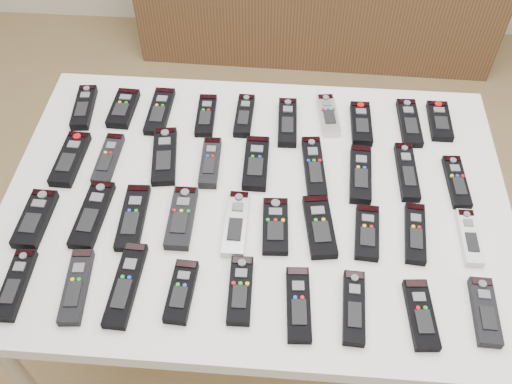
# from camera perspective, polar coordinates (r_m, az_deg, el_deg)

# --- Properties ---
(ground) EXTENTS (4.00, 4.00, 0.00)m
(ground) POSITION_cam_1_polar(r_m,az_deg,el_deg) (2.04, 4.05, -16.64)
(ground) COLOR olive
(ground) RESTS_ON ground
(table) EXTENTS (1.25, 0.88, 0.78)m
(table) POSITION_cam_1_polar(r_m,az_deg,el_deg) (1.46, -0.00, -1.96)
(table) COLOR white
(table) RESTS_ON ground
(remote_0) EXTENTS (0.07, 0.17, 0.02)m
(remote_0) POSITION_cam_1_polar(r_m,az_deg,el_deg) (1.70, -16.82, 8.12)
(remote_0) COLOR black
(remote_0) RESTS_ON table
(remote_1) EXTENTS (0.07, 0.15, 0.02)m
(remote_1) POSITION_cam_1_polar(r_m,az_deg,el_deg) (1.67, -13.13, 8.15)
(remote_1) COLOR black
(remote_1) RESTS_ON table
(remote_2) EXTENTS (0.06, 0.18, 0.02)m
(remote_2) POSITION_cam_1_polar(r_m,az_deg,el_deg) (1.64, -9.61, 7.97)
(remote_2) COLOR black
(remote_2) RESTS_ON table
(remote_3) EXTENTS (0.05, 0.16, 0.02)m
(remote_3) POSITION_cam_1_polar(r_m,az_deg,el_deg) (1.61, -5.03, 7.65)
(remote_3) COLOR black
(remote_3) RESTS_ON table
(remote_4) EXTENTS (0.05, 0.16, 0.02)m
(remote_4) POSITION_cam_1_polar(r_m,az_deg,el_deg) (1.60, -1.18, 7.65)
(remote_4) COLOR black
(remote_4) RESTS_ON table
(remote_5) EXTENTS (0.06, 0.18, 0.02)m
(remote_5) POSITION_cam_1_polar(r_m,az_deg,el_deg) (1.59, 3.16, 6.98)
(remote_5) COLOR black
(remote_5) RESTS_ON table
(remote_6) EXTENTS (0.07, 0.16, 0.02)m
(remote_6) POSITION_cam_1_polar(r_m,az_deg,el_deg) (1.62, 7.23, 7.63)
(remote_6) COLOR #B7B7BC
(remote_6) RESTS_ON table
(remote_7) EXTENTS (0.06, 0.16, 0.02)m
(remote_7) POSITION_cam_1_polar(r_m,az_deg,el_deg) (1.61, 10.46, 6.75)
(remote_7) COLOR black
(remote_7) RESTS_ON table
(remote_8) EXTENTS (0.06, 0.18, 0.02)m
(remote_8) POSITION_cam_1_polar(r_m,az_deg,el_deg) (1.64, 15.08, 6.71)
(remote_8) COLOR black
(remote_8) RESTS_ON table
(remote_9) EXTENTS (0.06, 0.15, 0.02)m
(remote_9) POSITION_cam_1_polar(r_m,az_deg,el_deg) (1.67, 17.89, 6.78)
(remote_9) COLOR black
(remote_9) RESTS_ON table
(remote_10) EXTENTS (0.06, 0.18, 0.02)m
(remote_10) POSITION_cam_1_polar(r_m,az_deg,el_deg) (1.56, -18.08, 3.17)
(remote_10) COLOR black
(remote_10) RESTS_ON table
(remote_11) EXTENTS (0.05, 0.17, 0.02)m
(remote_11) POSITION_cam_1_polar(r_m,az_deg,el_deg) (1.53, -14.56, 3.23)
(remote_11) COLOR black
(remote_11) RESTS_ON table
(remote_12) EXTENTS (0.09, 0.20, 0.02)m
(remote_12) POSITION_cam_1_polar(r_m,az_deg,el_deg) (1.51, -9.14, 3.58)
(remote_12) COLOR black
(remote_12) RESTS_ON table
(remote_13) EXTENTS (0.05, 0.16, 0.02)m
(remote_13) POSITION_cam_1_polar(r_m,az_deg,el_deg) (1.48, -4.60, 2.96)
(remote_13) COLOR black
(remote_13) RESTS_ON table
(remote_14) EXTENTS (0.06, 0.18, 0.02)m
(remote_14) POSITION_cam_1_polar(r_m,az_deg,el_deg) (1.48, -0.00, 2.92)
(remote_14) COLOR black
(remote_14) RESTS_ON table
(remote_15) EXTENTS (0.07, 0.21, 0.02)m
(remote_15) POSITION_cam_1_polar(r_m,az_deg,el_deg) (1.47, 5.82, 2.45)
(remote_15) COLOR black
(remote_15) RESTS_ON table
(remote_16) EXTENTS (0.06, 0.19, 0.02)m
(remote_16) POSITION_cam_1_polar(r_m,az_deg,el_deg) (1.47, 10.41, 1.77)
(remote_16) COLOR black
(remote_16) RESTS_ON table
(remote_17) EXTENTS (0.05, 0.19, 0.02)m
(remote_17) POSITION_cam_1_polar(r_m,az_deg,el_deg) (1.51, 14.85, 1.98)
(remote_17) COLOR black
(remote_17) RESTS_ON table
(remote_18) EXTENTS (0.05, 0.17, 0.02)m
(remote_18) POSITION_cam_1_polar(r_m,az_deg,el_deg) (1.52, 19.42, 0.97)
(remote_18) COLOR black
(remote_18) RESTS_ON table
(remote_19) EXTENTS (0.06, 0.16, 0.02)m
(remote_19) POSITION_cam_1_polar(r_m,az_deg,el_deg) (1.46, -21.21, -2.50)
(remote_19) COLOR black
(remote_19) RESTS_ON table
(remote_20) EXTENTS (0.07, 0.20, 0.02)m
(remote_20) POSITION_cam_1_polar(r_m,az_deg,el_deg) (1.42, -16.05, -2.15)
(remote_20) COLOR black
(remote_20) RESTS_ON table
(remote_21) EXTENTS (0.06, 0.19, 0.02)m
(remote_21) POSITION_cam_1_polar(r_m,az_deg,el_deg) (1.39, -12.20, -2.48)
(remote_21) COLOR black
(remote_21) RESTS_ON table
(remote_22) EXTENTS (0.06, 0.18, 0.02)m
(remote_22) POSITION_cam_1_polar(r_m,az_deg,el_deg) (1.37, -7.47, -2.56)
(remote_22) COLOR black
(remote_22) RESTS_ON table
(remote_23) EXTENTS (0.05, 0.18, 0.02)m
(remote_23) POSITION_cam_1_polar(r_m,az_deg,el_deg) (1.35, -2.00, -3.13)
(remote_23) COLOR #B7B7BC
(remote_23) RESTS_ON table
(remote_24) EXTENTS (0.07, 0.16, 0.02)m
(remote_24) POSITION_cam_1_polar(r_m,az_deg,el_deg) (1.35, 1.94, -3.42)
(remote_24) COLOR black
(remote_24) RESTS_ON table
(remote_25) EXTENTS (0.09, 0.18, 0.02)m
(remote_25) POSITION_cam_1_polar(r_m,az_deg,el_deg) (1.35, 6.37, -3.44)
(remote_25) COLOR black
(remote_25) RESTS_ON table
(remote_26) EXTENTS (0.06, 0.15, 0.02)m
(remote_26) POSITION_cam_1_polar(r_m,az_deg,el_deg) (1.36, 11.04, -3.98)
(remote_26) COLOR black
(remote_26) RESTS_ON table
(remote_27) EXTENTS (0.06, 0.17, 0.02)m
(remote_27) POSITION_cam_1_polar(r_m,az_deg,el_deg) (1.39, 15.62, -3.99)
(remote_27) COLOR black
(remote_27) RESTS_ON table
(remote_28) EXTENTS (0.04, 0.15, 0.02)m
(remote_28) POSITION_cam_1_polar(r_m,az_deg,el_deg) (1.42, 20.55, -4.27)
(remote_28) COLOR silver
(remote_28) RESTS_ON table
(remote_29) EXTENTS (0.05, 0.17, 0.02)m
(remote_29) POSITION_cam_1_polar(r_m,az_deg,el_deg) (1.36, -22.92, -8.50)
(remote_29) COLOR black
(remote_29) RESTS_ON table
(remote_30) EXTENTS (0.06, 0.18, 0.02)m
(remote_30) POSITION_cam_1_polar(r_m,az_deg,el_deg) (1.32, -17.51, -8.99)
(remote_30) COLOR black
(remote_30) RESTS_ON table
(remote_31) EXTENTS (0.06, 0.21, 0.02)m
(remote_31) POSITION_cam_1_polar(r_m,az_deg,el_deg) (1.29, -12.89, -9.00)
(remote_31) COLOR black
(remote_31) RESTS_ON table
(remote_32) EXTENTS (0.06, 0.15, 0.02)m
(remote_32) POSITION_cam_1_polar(r_m,az_deg,el_deg) (1.26, -7.48, -9.83)
(remote_32) COLOR black
(remote_32) RESTS_ON table
(remote_33) EXTENTS (0.05, 0.16, 0.02)m
(remote_33) POSITION_cam_1_polar(r_m,az_deg,el_deg) (1.25, -1.58, -9.78)
(remote_33) COLOR black
(remote_33) RESTS_ON table
(remote_34) EXTENTS (0.06, 0.18, 0.02)m
(remote_34) POSITION_cam_1_polar(r_m,az_deg,el_deg) (1.24, 4.27, -11.13)
(remote_34) COLOR black
(remote_34) RESTS_ON table
(remote_35) EXTENTS (0.05, 0.17, 0.02)m
(remote_35) POSITION_cam_1_polar(r_m,az_deg,el_deg) (1.25, 9.76, -11.31)
(remote_35) COLOR black
(remote_35) RESTS_ON table
(remote_36) EXTENTS (0.06, 0.16, 0.02)m
(remote_36) POSITION_cam_1_polar(r_m,az_deg,el_deg) (1.27, 16.16, -11.68)
(remote_36) COLOR black
(remote_36) RESTS_ON table
(remote_37) EXTENTS (0.05, 0.16, 0.02)m
(remote_37) POSITION_cam_1_polar(r_m,az_deg,el_deg) (1.32, 21.91, -11.02)
(remote_37) COLOR black
(remote_37) RESTS_ON table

